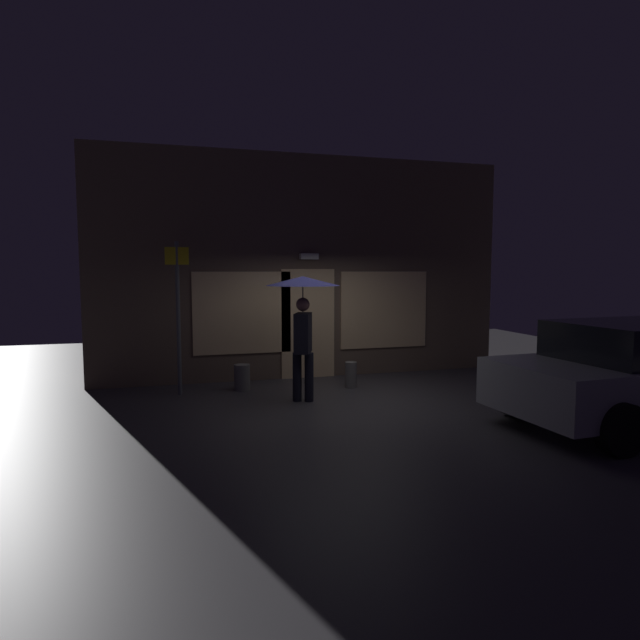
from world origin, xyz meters
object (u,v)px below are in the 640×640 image
(sidewalk_bollard_2, at_px, (242,377))
(person_with_umbrella, at_px, (303,303))
(street_sign_post, at_px, (178,309))
(sidewalk_bollard, at_px, (351,375))

(sidewalk_bollard_2, bearing_deg, person_with_umbrella, -51.74)
(street_sign_post, relative_size, sidewalk_bollard, 5.58)
(street_sign_post, bearing_deg, sidewalk_bollard_2, 1.95)
(street_sign_post, bearing_deg, sidewalk_bollard, -5.49)
(street_sign_post, distance_m, sidewalk_bollard, 3.34)
(person_with_umbrella, xyz_separation_m, sidewalk_bollard, (1.11, 0.77, -1.40))
(street_sign_post, bearing_deg, person_with_umbrella, -28.40)
(person_with_umbrella, distance_m, sidewalk_bollard_2, 1.98)
(person_with_umbrella, height_order, sidewalk_bollard_2, person_with_umbrella)
(sidewalk_bollard, height_order, sidewalk_bollard_2, sidewalk_bollard)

